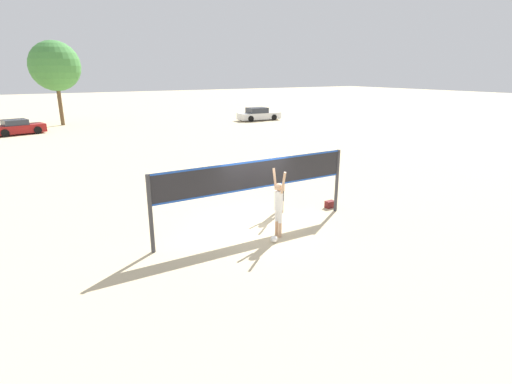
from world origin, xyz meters
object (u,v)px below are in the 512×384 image
(volleyball_net, at_px, (256,182))
(gear_bag, at_px, (330,204))
(player_blocker, at_px, (281,184))
(volleyball, at_px, (274,239))
(player_spiker, at_px, (279,202))
(tree_left_cluster, at_px, (55,66))
(parked_car_near, at_px, (18,128))
(parked_car_mid, at_px, (258,115))

(volleyball_net, height_order, gear_bag, volleyball_net)
(player_blocker, height_order, volleyball, player_blocker)
(player_spiker, height_order, tree_left_cluster, tree_left_cluster)
(parked_car_near, bearing_deg, parked_car_mid, -18.05)
(volleyball_net, height_order, volleyball, volleyball_net)
(parked_car_mid, bearing_deg, player_blocker, -116.77)
(volleyball_net, bearing_deg, parked_car_near, 102.61)
(parked_car_mid, bearing_deg, player_spiker, -117.26)
(tree_left_cluster, bearing_deg, gear_bag, -79.51)
(volleyball, xyz_separation_m, gear_bag, (3.79, 1.68, 0.03))
(player_blocker, bearing_deg, player_spiker, -36.28)
(player_blocker, relative_size, gear_bag, 5.61)
(volleyball_net, relative_size, gear_bag, 19.54)
(parked_car_mid, xyz_separation_m, tree_left_cluster, (-19.15, 6.62, 5.08))
(gear_bag, bearing_deg, player_spiker, -158.63)
(player_blocker, bearing_deg, parked_car_near, -163.63)
(player_spiker, relative_size, volleyball, 10.25)
(volleyball_net, relative_size, player_spiker, 3.26)
(volleyball, bearing_deg, parked_car_near, 101.93)
(parked_car_near, distance_m, parked_car_mid, 23.23)
(parked_car_near, relative_size, parked_car_mid, 0.91)
(player_blocker, xyz_separation_m, volleyball, (-1.83, -2.30, -1.00))
(tree_left_cluster, bearing_deg, parked_car_mid, -19.06)
(tree_left_cluster, bearing_deg, volleyball_net, -85.79)
(volleyball_net, distance_m, player_spiker, 1.10)
(player_spiker, height_order, parked_car_near, player_spiker)
(volleyball, distance_m, tree_left_cluster, 35.65)
(player_blocker, distance_m, parked_car_near, 29.21)
(player_spiker, height_order, player_blocker, player_spiker)
(player_spiker, distance_m, player_blocker, 2.42)
(volleyball_net, bearing_deg, parked_car_mid, 58.54)
(player_spiker, relative_size, tree_left_cluster, 0.28)
(gear_bag, height_order, tree_left_cluster, tree_left_cluster)
(player_spiker, distance_m, parked_car_mid, 32.57)
(player_spiker, xyz_separation_m, tree_left_cluster, (-2.80, 34.77, 4.51))
(player_blocker, bearing_deg, tree_left_cluster, -172.66)
(gear_bag, relative_size, parked_car_mid, 0.08)
(volleyball_net, height_order, parked_car_near, volleyball_net)
(parked_car_near, bearing_deg, volleyball_net, -90.95)
(parked_car_near, bearing_deg, gear_bag, -83.97)
(gear_bag, distance_m, parked_car_near, 30.41)
(volleyball, relative_size, gear_bag, 0.58)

